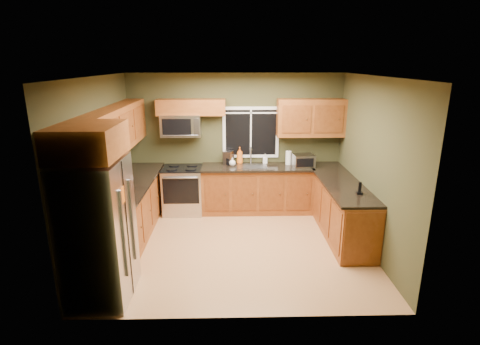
{
  "coord_description": "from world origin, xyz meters",
  "views": [
    {
      "loc": [
        -0.09,
        -5.55,
        2.91
      ],
      "look_at": [
        0.05,
        0.35,
        1.15
      ],
      "focal_mm": 28.0,
      "sensor_mm": 36.0,
      "label": 1
    }
  ],
  "objects_px": {
    "soap_bottle_a": "(240,155)",
    "cordless_phone": "(360,190)",
    "paper_towel_roll": "(288,158)",
    "toaster_oven": "(304,161)",
    "soap_bottle_b": "(265,159)",
    "microwave": "(181,125)",
    "kettle": "(227,158)",
    "refrigerator": "(98,231)",
    "soap_bottle_c": "(232,162)",
    "range": "(183,190)",
    "coffee_maker": "(228,158)"
  },
  "relations": [
    {
      "from": "coffee_maker",
      "to": "soap_bottle_c",
      "type": "relative_size",
      "value": 1.67
    },
    {
      "from": "toaster_oven",
      "to": "soap_bottle_a",
      "type": "relative_size",
      "value": 1.28
    },
    {
      "from": "soap_bottle_a",
      "to": "cordless_phone",
      "type": "distance_m",
      "value": 2.59
    },
    {
      "from": "microwave",
      "to": "soap_bottle_c",
      "type": "distance_m",
      "value": 1.21
    },
    {
      "from": "range",
      "to": "coffee_maker",
      "type": "relative_size",
      "value": 3.53
    },
    {
      "from": "paper_towel_roll",
      "to": "soap_bottle_a",
      "type": "xyz_separation_m",
      "value": [
        -0.96,
        0.1,
        0.03
      ]
    },
    {
      "from": "range",
      "to": "cordless_phone",
      "type": "xyz_separation_m",
      "value": [
        2.93,
        -1.62,
        0.53
      ]
    },
    {
      "from": "kettle",
      "to": "soap_bottle_b",
      "type": "height_order",
      "value": "kettle"
    },
    {
      "from": "kettle",
      "to": "microwave",
      "type": "bearing_deg",
      "value": -177.08
    },
    {
      "from": "microwave",
      "to": "soap_bottle_a",
      "type": "xyz_separation_m",
      "value": [
        1.13,
        0.09,
        -0.62
      ]
    },
    {
      "from": "toaster_oven",
      "to": "soap_bottle_c",
      "type": "relative_size",
      "value": 2.67
    },
    {
      "from": "kettle",
      "to": "soap_bottle_c",
      "type": "xyz_separation_m",
      "value": [
        0.11,
        -0.12,
        -0.04
      ]
    },
    {
      "from": "coffee_maker",
      "to": "paper_towel_roll",
      "type": "relative_size",
      "value": 0.9
    },
    {
      "from": "soap_bottle_a",
      "to": "kettle",
      "type": "bearing_deg",
      "value": -169.03
    },
    {
      "from": "toaster_oven",
      "to": "soap_bottle_c",
      "type": "height_order",
      "value": "toaster_oven"
    },
    {
      "from": "refrigerator",
      "to": "paper_towel_roll",
      "type": "relative_size",
      "value": 6.06
    },
    {
      "from": "refrigerator",
      "to": "toaster_oven",
      "type": "distance_m",
      "value": 4.08
    },
    {
      "from": "soap_bottle_a",
      "to": "microwave",
      "type": "bearing_deg",
      "value": -175.22
    },
    {
      "from": "coffee_maker",
      "to": "soap_bottle_a",
      "type": "relative_size",
      "value": 0.8
    },
    {
      "from": "soap_bottle_b",
      "to": "kettle",
      "type": "bearing_deg",
      "value": -176.27
    },
    {
      "from": "microwave",
      "to": "paper_towel_roll",
      "type": "distance_m",
      "value": 2.19
    },
    {
      "from": "kettle",
      "to": "soap_bottle_a",
      "type": "xyz_separation_m",
      "value": [
        0.26,
        0.05,
        0.05
      ]
    },
    {
      "from": "soap_bottle_b",
      "to": "cordless_phone",
      "type": "height_order",
      "value": "cordless_phone"
    },
    {
      "from": "toaster_oven",
      "to": "paper_towel_roll",
      "type": "distance_m",
      "value": 0.33
    },
    {
      "from": "toaster_oven",
      "to": "soap_bottle_a",
      "type": "height_order",
      "value": "soap_bottle_a"
    },
    {
      "from": "range",
      "to": "paper_towel_roll",
      "type": "relative_size",
      "value": 3.16
    },
    {
      "from": "range",
      "to": "coffee_maker",
      "type": "height_order",
      "value": "coffee_maker"
    },
    {
      "from": "kettle",
      "to": "cordless_phone",
      "type": "bearing_deg",
      "value": -41.14
    },
    {
      "from": "coffee_maker",
      "to": "cordless_phone",
      "type": "xyz_separation_m",
      "value": [
        2.03,
        -1.79,
        -0.07
      ]
    },
    {
      "from": "refrigerator",
      "to": "kettle",
      "type": "relative_size",
      "value": 6.88
    },
    {
      "from": "paper_towel_roll",
      "to": "refrigerator",
      "type": "bearing_deg",
      "value": -133.74
    },
    {
      "from": "kettle",
      "to": "cordless_phone",
      "type": "distance_m",
      "value": 2.74
    },
    {
      "from": "refrigerator",
      "to": "range",
      "type": "relative_size",
      "value": 1.92
    },
    {
      "from": "soap_bottle_b",
      "to": "cordless_phone",
      "type": "xyz_separation_m",
      "value": [
        1.3,
        -1.85,
        -0.04
      ]
    },
    {
      "from": "refrigerator",
      "to": "soap_bottle_a",
      "type": "bearing_deg",
      "value": 58.81
    },
    {
      "from": "refrigerator",
      "to": "soap_bottle_c",
      "type": "height_order",
      "value": "refrigerator"
    },
    {
      "from": "microwave",
      "to": "cordless_phone",
      "type": "distance_m",
      "value": 3.5
    },
    {
      "from": "soap_bottle_b",
      "to": "microwave",
      "type": "bearing_deg",
      "value": -176.7
    },
    {
      "from": "refrigerator",
      "to": "soap_bottle_c",
      "type": "relative_size",
      "value": 11.31
    },
    {
      "from": "paper_towel_roll",
      "to": "soap_bottle_b",
      "type": "relative_size",
      "value": 1.57
    },
    {
      "from": "toaster_oven",
      "to": "coffee_maker",
      "type": "height_order",
      "value": "coffee_maker"
    },
    {
      "from": "soap_bottle_c",
      "to": "cordless_phone",
      "type": "bearing_deg",
      "value": -40.69
    },
    {
      "from": "paper_towel_roll",
      "to": "cordless_phone",
      "type": "height_order",
      "value": "paper_towel_roll"
    },
    {
      "from": "range",
      "to": "soap_bottle_b",
      "type": "xyz_separation_m",
      "value": [
        1.64,
        0.23,
        0.57
      ]
    },
    {
      "from": "range",
      "to": "microwave",
      "type": "xyz_separation_m",
      "value": [
        -0.0,
        0.14,
        1.26
      ]
    },
    {
      "from": "range",
      "to": "soap_bottle_a",
      "type": "xyz_separation_m",
      "value": [
        1.13,
        0.23,
        0.64
      ]
    },
    {
      "from": "paper_towel_roll",
      "to": "kettle",
      "type": "bearing_deg",
      "value": 177.88
    },
    {
      "from": "coffee_maker",
      "to": "kettle",
      "type": "xyz_separation_m",
      "value": [
        -0.03,
        0.01,
        -0.0
      ]
    },
    {
      "from": "toaster_oven",
      "to": "microwave",
      "type": "bearing_deg",
      "value": 175.16
    },
    {
      "from": "range",
      "to": "soap_bottle_c",
      "type": "xyz_separation_m",
      "value": [
        0.98,
        0.06,
        0.55
      ]
    }
  ]
}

